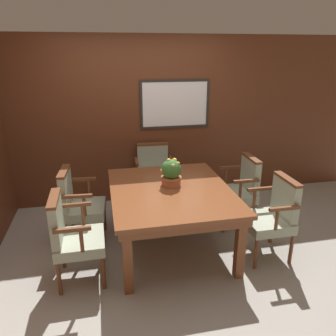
# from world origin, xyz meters

# --- Properties ---
(ground_plane) EXTENTS (14.00, 14.00, 0.00)m
(ground_plane) POSITION_xyz_m (0.00, 0.00, 0.00)
(ground_plane) COLOR #A39E93
(wall_back) EXTENTS (7.20, 0.08, 2.45)m
(wall_back) POSITION_xyz_m (0.00, 1.60, 1.23)
(wall_back) COLOR #5B2D19
(wall_back) RESTS_ON ground_plane
(dining_table) EXTENTS (1.35, 1.60, 0.75)m
(dining_table) POSITION_xyz_m (0.13, 0.13, 0.66)
(dining_table) COLOR brown
(dining_table) RESTS_ON ground_plane
(chair_head_far) EXTENTS (0.56, 0.50, 0.93)m
(chair_head_far) POSITION_xyz_m (0.13, 1.31, 0.52)
(chair_head_far) COLOR brown
(chair_head_far) RESTS_ON ground_plane
(chair_left_near) EXTENTS (0.48, 0.55, 0.93)m
(chair_left_near) POSITION_xyz_m (-0.95, -0.24, 0.52)
(chair_left_near) COLOR brown
(chair_left_near) RESTS_ON ground_plane
(chair_right_near) EXTENTS (0.48, 0.55, 0.93)m
(chair_right_near) POSITION_xyz_m (1.21, -0.25, 0.52)
(chair_right_near) COLOR brown
(chair_right_near) RESTS_ON ground_plane
(chair_left_far) EXTENTS (0.52, 0.57, 0.93)m
(chair_left_far) POSITION_xyz_m (-0.92, 0.48, 0.52)
(chair_left_far) COLOR brown
(chair_left_far) RESTS_ON ground_plane
(chair_right_far) EXTENTS (0.49, 0.56, 0.93)m
(chair_right_far) POSITION_xyz_m (1.16, 0.52, 0.52)
(chair_right_far) COLOR brown
(chair_right_far) RESTS_ON ground_plane
(potted_plant) EXTENTS (0.25, 0.25, 0.33)m
(potted_plant) POSITION_xyz_m (0.16, 0.25, 0.90)
(potted_plant) COLOR #B2603D
(potted_plant) RESTS_ON dining_table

